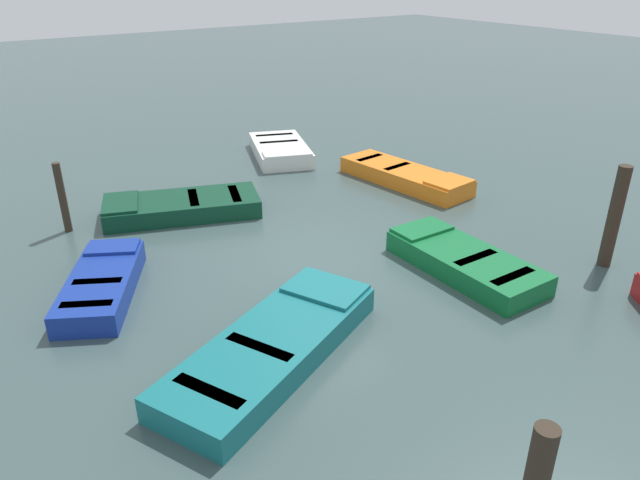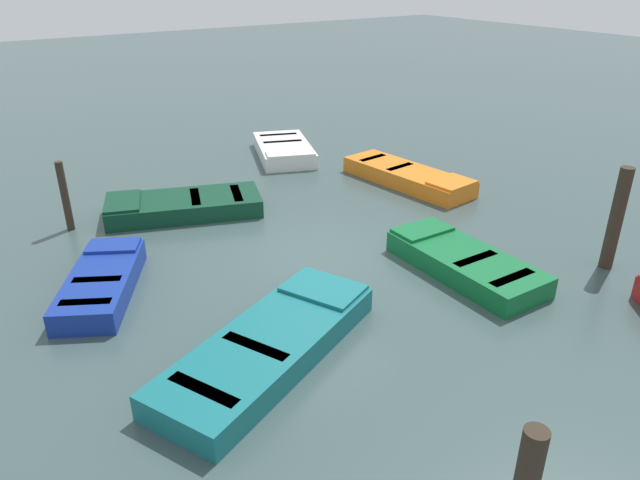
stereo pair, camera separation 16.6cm
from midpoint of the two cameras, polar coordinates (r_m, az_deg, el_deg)
name	(u,v)px [view 1 (the left image)]	position (r m, az deg, el deg)	size (l,w,h in m)	color
ground_plane	(320,256)	(11.61, -0.41, -1.56)	(80.00, 80.00, 0.00)	#384C4C
rowboat_blue	(102,284)	(10.91, -20.74, -3.98)	(2.82, 2.19, 0.46)	navy
rowboat_orange	(405,176)	(15.49, 7.95, 6.17)	(3.74, 1.55, 0.46)	orange
rowboat_white	(280,150)	(17.56, -4.12, 8.69)	(3.18, 2.39, 0.46)	silver
rowboat_teal	(273,345)	(8.73, -5.09, -10.10)	(2.86, 4.13, 0.46)	#14666B
rowboat_dark_green	(181,206)	(13.79, -13.59, 3.22)	(2.48, 3.69, 0.46)	#0C3823
rowboat_green	(464,261)	(11.27, 13.35, -1.96)	(3.07, 1.30, 0.46)	#0F602D
mooring_piling_mid_right	(62,198)	(13.55, -23.95, 3.74)	(0.16, 0.16, 1.52)	#33281E
mooring_piling_far_left	(614,217)	(12.11, 26.20, 2.00)	(0.25, 0.25, 1.97)	#33281E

